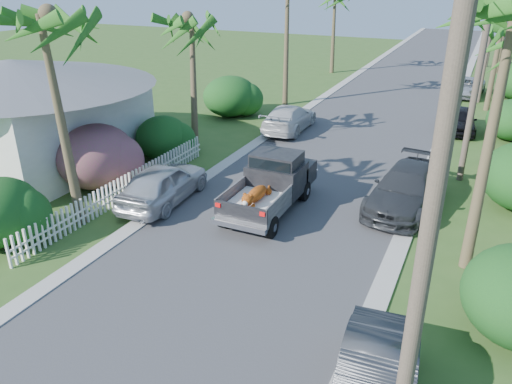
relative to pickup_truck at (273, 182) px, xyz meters
The scene contains 21 objects.
ground 7.32m from the pickup_truck, 85.47° to the right, with size 120.00×120.00×0.00m, color #34551F.
road 17.81m from the pickup_truck, 88.16° to the left, with size 8.00×100.00×0.02m, color #38383A.
curb_left 18.19m from the pickup_truck, 101.85° to the left, with size 0.60×100.00×0.06m, color #A5A39E.
curb_right 18.46m from the pickup_truck, 74.67° to the left, with size 0.60×100.00×0.06m, color #A5A39E.
pickup_truck is the anchor object (origin of this frame).
parked_car_rm 4.93m from the pickup_truck, 24.25° to the left, with size 2.11×5.19×1.51m, color #2E3033.
parked_car_rf 14.26m from the pickup_truck, 67.00° to the left, with size 1.54×3.83×1.31m, color black.
parked_car_rd 23.05m from the pickup_truck, 76.83° to the left, with size 2.03×4.40×1.22m, color #B3B6BA.
parked_car_ln 4.19m from the pickup_truck, 160.45° to the right, with size 1.81×4.51×1.54m, color silver.
parked_car_lf 9.84m from the pickup_truck, 107.93° to the left, with size 1.97×4.85×1.41m, color silver.
palm_l_a 9.20m from the pickup_truck, 143.11° to the right, with size 4.40×4.40×8.20m.
palm_l_b 9.38m from the pickup_truck, 142.52° to the left, with size 4.40×4.40×7.40m.
shrub_l_b 7.34m from the pickup_truck, behind, with size 3.00×3.30×2.60m, color #BF1B71.
shrub_l_c 7.37m from the pickup_truck, 157.87° to the left, with size 2.40×2.64×2.00m, color #123F19.
shrub_l_d 13.09m from the pickup_truck, 124.58° to the left, with size 3.20×3.52×2.40m, color #123F19.
picket_fence 5.72m from the pickup_truck, 162.38° to the right, with size 0.10×11.00×1.00m, color white.
house_left 12.48m from the pickup_truck, behind, with size 9.00×8.00×4.60m.
utility_pole_a 11.66m from the pickup_truck, 56.21° to the right, with size 1.60×0.26×9.00m.
utility_pole_b 9.18m from the pickup_truck, 43.10° to the left, with size 1.60×0.26×9.00m.
utility_pole_c 21.97m from the pickup_truck, 73.46° to the left, with size 1.60×0.26×9.00m.
utility_pole_d 36.48m from the pickup_truck, 80.21° to the left, with size 1.60×0.26×9.00m.
Camera 1 is at (5.98, -8.44, 8.14)m, focal length 35.00 mm.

